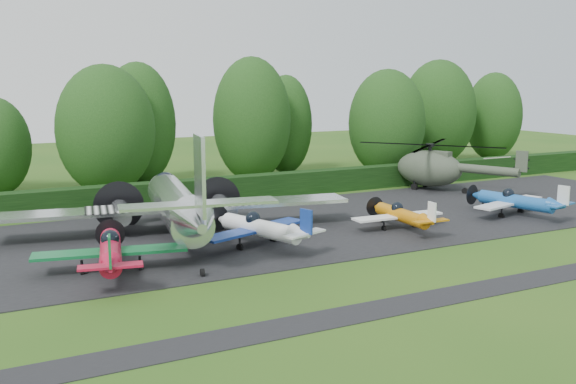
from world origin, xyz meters
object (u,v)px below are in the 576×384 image
light_plane_blue (515,201)px  helicopter (430,165)px  transport_plane (179,206)px  sign_board (497,164)px  light_plane_red (110,251)px  light_plane_white (260,228)px  light_plane_orange (402,215)px

light_plane_blue → helicopter: bearing=95.5°
transport_plane → light_plane_blue: 24.56m
transport_plane → sign_board: (37.00, 9.97, -0.70)m
light_plane_red → sign_board: (42.53, 15.91, 0.14)m
light_plane_white → light_plane_blue: bearing=18.3°
transport_plane → sign_board: size_ratio=6.39×
light_plane_red → light_plane_orange: size_ratio=1.20×
transport_plane → helicopter: (25.85, 7.02, 0.18)m
transport_plane → sign_board: 38.32m
light_plane_white → sign_board: light_plane_white is taller
light_plane_blue → sign_board: (12.96, 14.93, 0.24)m
helicopter → light_plane_red: bearing=-133.7°
light_plane_red → light_plane_white: size_ratio=1.04×
light_plane_orange → light_plane_blue: (10.15, -0.22, 0.11)m
transport_plane → helicopter: 26.78m
light_plane_white → light_plane_orange: bearing=18.2°
light_plane_white → sign_board: (33.36, 14.44, 0.19)m
transport_plane → light_plane_orange: transport_plane is taller
light_plane_blue → helicopter: 12.17m
light_plane_red → light_plane_white: (9.17, 1.47, -0.05)m
light_plane_white → sign_board: bearing=43.1°
light_plane_white → helicopter: bearing=47.1°
sign_board → helicopter: bearing=-165.2°
light_plane_red → sign_board: light_plane_red is taller
transport_plane → light_plane_orange: 14.71m
light_plane_orange → transport_plane: bearing=159.1°
light_plane_orange → helicopter: helicopter is taller
light_plane_white → transport_plane: bearing=148.8°
light_plane_red → light_plane_blue: 29.58m
sign_board → light_plane_red: bearing=-159.5°
light_plane_orange → sign_board: size_ratio=1.87×
transport_plane → helicopter: size_ratio=1.52×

